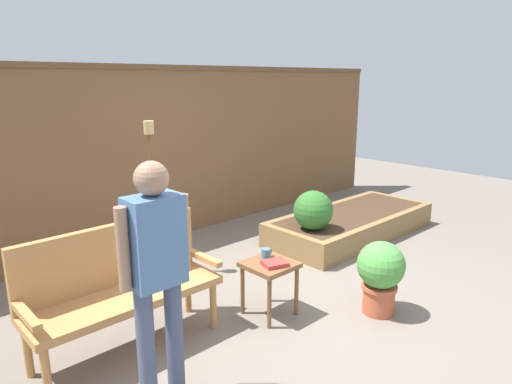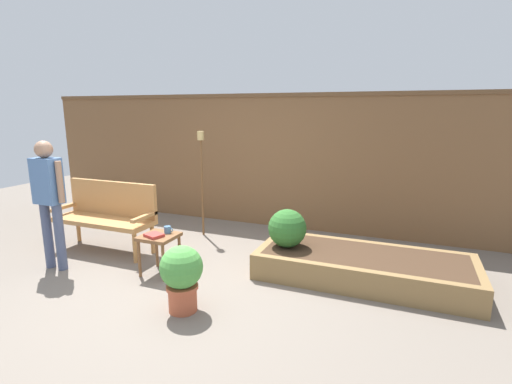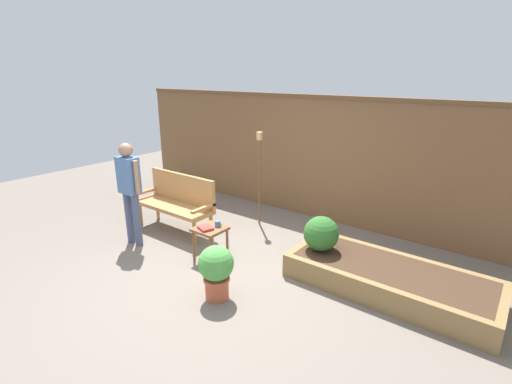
{
  "view_description": "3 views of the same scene",
  "coord_description": "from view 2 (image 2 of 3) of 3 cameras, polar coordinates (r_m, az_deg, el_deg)",
  "views": [
    {
      "loc": [
        -2.9,
        -2.31,
        2.01
      ],
      "look_at": [
        0.28,
        1.09,
        0.84
      ],
      "focal_mm": 31.94,
      "sensor_mm": 36.0,
      "label": 1
    },
    {
      "loc": [
        2.29,
        -3.28,
        1.91
      ],
      "look_at": [
        0.56,
        1.01,
        0.91
      ],
      "focal_mm": 26.95,
      "sensor_mm": 36.0,
      "label": 2
    },
    {
      "loc": [
        3.02,
        -3.11,
        2.52
      ],
      "look_at": [
        0.08,
        0.73,
        0.95
      ],
      "focal_mm": 26.15,
      "sensor_mm": 36.0,
      "label": 3
    }
  ],
  "objects": [
    {
      "name": "ground_plane",
      "position": [
        4.44,
        -12.06,
        -13.62
      ],
      "size": [
        14.0,
        14.0,
        0.0
      ],
      "primitive_type": "plane",
      "color": "#70665B"
    },
    {
      "name": "fence_back",
      "position": [
        6.37,
        0.62,
        4.79
      ],
      "size": [
        8.4,
        0.14,
        2.16
      ],
      "color": "brown",
      "rests_on": "ground_plane"
    },
    {
      "name": "garden_bench",
      "position": [
        5.65,
        -21.18,
        -2.65
      ],
      "size": [
        1.44,
        0.48,
        0.94
      ],
      "color": "#B77F47",
      "rests_on": "ground_plane"
    },
    {
      "name": "side_table",
      "position": [
        4.66,
        -14.19,
        -7.17
      ],
      "size": [
        0.4,
        0.4,
        0.48
      ],
      "color": "brown",
      "rests_on": "ground_plane"
    },
    {
      "name": "cup_on_table",
      "position": [
        4.67,
        -12.97,
        -5.47
      ],
      "size": [
        0.11,
        0.08,
        0.08
      ],
      "color": "teal",
      "rests_on": "side_table"
    },
    {
      "name": "book_on_table",
      "position": [
        4.58,
        -14.89,
        -6.22
      ],
      "size": [
        0.24,
        0.22,
        0.03
      ],
      "primitive_type": "cube",
      "rotation": [
        0.0,
        0.0,
        -0.33
      ],
      "color": "#B2332D",
      "rests_on": "side_table"
    },
    {
      "name": "potted_boxwood",
      "position": [
        3.8,
        -10.98,
        -11.88
      ],
      "size": [
        0.41,
        0.41,
        0.65
      ],
      "color": "#B75638",
      "rests_on": "ground_plane"
    },
    {
      "name": "raised_planter_bed",
      "position": [
        4.63,
        15.64,
        -10.63
      ],
      "size": [
        2.4,
        1.0,
        0.3
      ],
      "color": "olive",
      "rests_on": "ground_plane"
    },
    {
      "name": "shrub_near_bench",
      "position": [
        4.59,
        4.66,
        -5.39
      ],
      "size": [
        0.46,
        0.46,
        0.46
      ],
      "color": "brown",
      "rests_on": "raised_planter_bed"
    },
    {
      "name": "tiki_torch",
      "position": [
        5.82,
        -8.1,
        4.08
      ],
      "size": [
        0.1,
        0.1,
        1.6
      ],
      "color": "brown",
      "rests_on": "ground_plane"
    },
    {
      "name": "person_by_bench",
      "position": [
        5.15,
        -28.41,
        -0.25
      ],
      "size": [
        0.47,
        0.2,
        1.56
      ],
      "color": "#475170",
      "rests_on": "ground_plane"
    }
  ]
}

